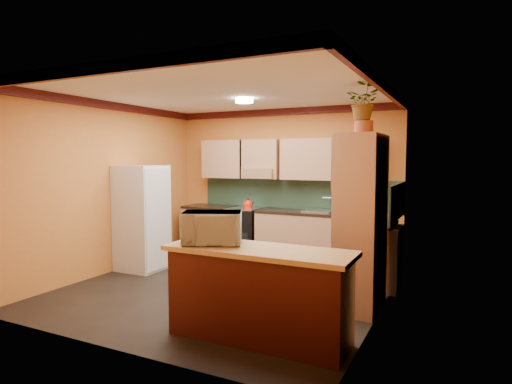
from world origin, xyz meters
TOP-DOWN VIEW (x-y plane):
  - room_shell at (0.02, 0.28)m, footprint 4.24×4.24m
  - base_cabinets_back at (-0.01, 1.80)m, footprint 3.65×0.60m
  - countertop_back at (-0.01, 1.80)m, footprint 3.65×0.62m
  - stove at (-0.63, 1.80)m, footprint 0.58×0.58m
  - kettle at (-0.53, 1.75)m, footprint 0.21×0.21m
  - sink at (0.77, 1.80)m, footprint 0.48×0.40m
  - base_cabinets_right at (1.80, 0.99)m, footprint 0.60×0.80m
  - countertop_right at (1.80, 0.99)m, footprint 0.62×0.80m
  - fridge at (-1.75, 0.33)m, footprint 0.68×0.66m
  - pantry at (1.85, 0.09)m, footprint 0.48×0.90m
  - fern_pot at (1.85, 0.14)m, footprint 0.22×0.22m
  - fern at (1.85, 0.14)m, footprint 0.43×0.38m
  - breakfast_bar at (1.15, -1.29)m, footprint 1.80×0.55m
  - bar_top at (1.15, -1.29)m, footprint 1.90×0.65m
  - microwave at (0.61, -1.29)m, footprint 0.72×0.63m

SIDE VIEW (x-z plane):
  - base_cabinets_back at x=-0.01m, z-range 0.00..0.88m
  - base_cabinets_right at x=1.80m, z-range 0.00..0.88m
  - breakfast_bar at x=1.15m, z-range 0.00..0.88m
  - stove at x=-0.63m, z-range 0.00..0.91m
  - fridge at x=-1.75m, z-range 0.00..1.70m
  - countertop_back at x=-0.01m, z-range 0.88..0.92m
  - countertop_right at x=1.80m, z-range 0.88..0.92m
  - bar_top at x=1.15m, z-range 0.88..0.93m
  - sink at x=0.77m, z-range 0.92..0.95m
  - kettle at x=-0.53m, z-range 0.91..1.09m
  - pantry at x=1.85m, z-range 0.00..2.10m
  - microwave at x=0.61m, z-range 0.93..1.26m
  - room_shell at x=0.02m, z-range 0.73..3.45m
  - fern_pot at x=1.85m, z-range 2.10..2.26m
  - fern at x=1.85m, z-range 2.26..2.70m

